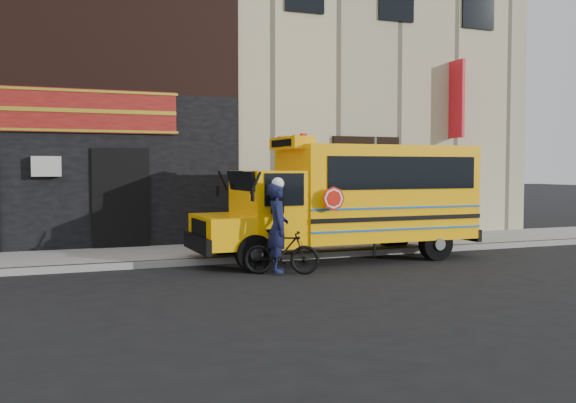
# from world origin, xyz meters

# --- Properties ---
(ground) EXTENTS (120.00, 120.00, 0.00)m
(ground) POSITION_xyz_m (0.00, 0.00, 0.00)
(ground) COLOR black
(ground) RESTS_ON ground
(curb) EXTENTS (40.00, 0.20, 0.15)m
(curb) POSITION_xyz_m (0.00, 2.60, 0.07)
(curb) COLOR gray
(curb) RESTS_ON ground
(sidewalk) EXTENTS (40.00, 3.00, 0.15)m
(sidewalk) POSITION_xyz_m (0.00, 4.10, 0.07)
(sidewalk) COLOR gray
(sidewalk) RESTS_ON ground
(building) EXTENTS (20.00, 10.70, 12.00)m
(building) POSITION_xyz_m (-0.04, 10.45, 6.13)
(building) COLOR tan
(building) RESTS_ON sidewalk
(school_bus) EXTENTS (6.93, 2.48, 2.92)m
(school_bus) POSITION_xyz_m (1.88, 2.20, 1.51)
(school_bus) COLOR black
(school_bus) RESTS_ON ground
(sign_pole) EXTENTS (0.06, 0.26, 2.97)m
(sign_pole) POSITION_xyz_m (2.62, 2.38, 1.64)
(sign_pole) COLOR #464F48
(sign_pole) RESTS_ON ground
(bicycle) EXTENTS (1.61, 1.06, 0.94)m
(bicycle) POSITION_xyz_m (-0.50, 0.71, 0.47)
(bicycle) COLOR black
(bicycle) RESTS_ON ground
(cyclist) EXTENTS (0.63, 0.78, 1.86)m
(cyclist) POSITION_xyz_m (-0.56, 0.76, 0.93)
(cyclist) COLOR #111433
(cyclist) RESTS_ON ground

